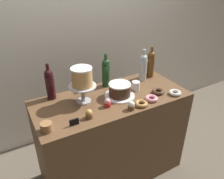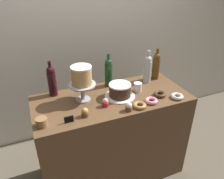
# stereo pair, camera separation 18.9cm
# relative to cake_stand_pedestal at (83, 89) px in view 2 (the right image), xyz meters

# --- Properties ---
(ground_plane) EXTENTS (12.00, 12.00, 0.00)m
(ground_plane) POSITION_rel_cake_stand_pedestal_xyz_m (0.25, -0.06, -1.02)
(ground_plane) COLOR #665B4C
(back_wall) EXTENTS (6.00, 0.05, 2.60)m
(back_wall) POSITION_rel_cake_stand_pedestal_xyz_m (0.25, 0.83, 0.28)
(back_wall) COLOR silver
(back_wall) RESTS_ON ground_plane
(display_counter) EXTENTS (1.38, 0.62, 0.92)m
(display_counter) POSITION_rel_cake_stand_pedestal_xyz_m (0.25, -0.06, -0.56)
(display_counter) COLOR brown
(display_counter) RESTS_ON ground_plane
(cake_stand_pedestal) EXTENTS (0.23, 0.23, 0.16)m
(cake_stand_pedestal) POSITION_rel_cake_stand_pedestal_xyz_m (0.00, 0.00, 0.00)
(cake_stand_pedestal) COLOR #B2B2B7
(cake_stand_pedestal) RESTS_ON display_counter
(white_layer_cake) EXTENTS (0.17, 0.17, 0.16)m
(white_layer_cake) POSITION_rel_cake_stand_pedestal_xyz_m (0.00, 0.00, 0.13)
(white_layer_cake) COLOR tan
(white_layer_cake) RESTS_ON cake_stand_pedestal
(silver_serving_platter) EXTENTS (0.27, 0.27, 0.01)m
(silver_serving_platter) POSITION_rel_cake_stand_pedestal_xyz_m (0.32, -0.07, -0.10)
(silver_serving_platter) COLOR white
(silver_serving_platter) RESTS_ON display_counter
(chocolate_round_cake) EXTENTS (0.20, 0.20, 0.11)m
(chocolate_round_cake) POSITION_rel_cake_stand_pedestal_xyz_m (0.32, -0.07, -0.04)
(chocolate_round_cake) COLOR #3D2619
(chocolate_round_cake) RESTS_ON silver_serving_platter
(wine_bottle_amber) EXTENTS (0.08, 0.08, 0.33)m
(wine_bottle_amber) POSITION_rel_cake_stand_pedestal_xyz_m (0.81, 0.14, 0.04)
(wine_bottle_amber) COLOR #5B3814
(wine_bottle_amber) RESTS_ON display_counter
(wine_bottle_green) EXTENTS (0.08, 0.08, 0.33)m
(wine_bottle_green) POSITION_rel_cake_stand_pedestal_xyz_m (0.31, 0.17, 0.04)
(wine_bottle_green) COLOR #193D1E
(wine_bottle_green) RESTS_ON display_counter
(wine_bottle_dark_red) EXTENTS (0.08, 0.08, 0.33)m
(wine_bottle_dark_red) POSITION_rel_cake_stand_pedestal_xyz_m (-0.22, 0.19, 0.04)
(wine_bottle_dark_red) COLOR black
(wine_bottle_dark_red) RESTS_ON display_counter
(wine_bottle_clear) EXTENTS (0.08, 0.08, 0.33)m
(wine_bottle_clear) POSITION_rel_cake_stand_pedestal_xyz_m (0.69, 0.10, 0.04)
(wine_bottle_clear) COLOR #B2BCC1
(wine_bottle_clear) RESTS_ON display_counter
(cupcake_strawberry) EXTENTS (0.06, 0.06, 0.07)m
(cupcake_strawberry) POSITION_rel_cake_stand_pedestal_xyz_m (0.14, -0.17, -0.07)
(cupcake_strawberry) COLOR red
(cupcake_strawberry) RESTS_ON display_counter
(cupcake_vanilla) EXTENTS (0.06, 0.06, 0.07)m
(cupcake_vanilla) POSITION_rel_cake_stand_pedestal_xyz_m (0.29, -0.30, -0.07)
(cupcake_vanilla) COLOR brown
(cupcake_vanilla) RESTS_ON display_counter
(cupcake_caramel) EXTENTS (0.06, 0.06, 0.07)m
(cupcake_caramel) POSITION_rel_cake_stand_pedestal_xyz_m (-0.05, -0.24, -0.07)
(cupcake_caramel) COLOR brown
(cupcake_caramel) RESTS_ON display_counter
(donut_chocolate) EXTENTS (0.11, 0.11, 0.03)m
(donut_chocolate) POSITION_rel_cake_stand_pedestal_xyz_m (0.66, -0.19, -0.09)
(donut_chocolate) COLOR #472D1E
(donut_chocolate) RESTS_ON display_counter
(donut_sugar) EXTENTS (0.11, 0.11, 0.03)m
(donut_sugar) POSITION_rel_cake_stand_pedestal_xyz_m (0.78, -0.28, -0.09)
(donut_sugar) COLOR silver
(donut_sugar) RESTS_ON display_counter
(donut_maple) EXTENTS (0.11, 0.11, 0.03)m
(donut_maple) POSITION_rel_cake_stand_pedestal_xyz_m (0.40, -0.29, -0.09)
(donut_maple) COLOR #B27F47
(donut_maple) RESTS_ON display_counter
(donut_pink) EXTENTS (0.11, 0.11, 0.03)m
(donut_pink) POSITION_rel_cake_stand_pedestal_xyz_m (0.53, -0.26, -0.09)
(donut_pink) COLOR pink
(donut_pink) RESTS_ON display_counter
(cookie_stack) EXTENTS (0.08, 0.08, 0.07)m
(cookie_stack) POSITION_rel_cake_stand_pedestal_xyz_m (-0.37, -0.24, -0.07)
(cookie_stack) COLOR olive
(cookie_stack) RESTS_ON display_counter
(price_sign_chalkboard) EXTENTS (0.07, 0.01, 0.05)m
(price_sign_chalkboard) POSITION_rel_cake_stand_pedestal_xyz_m (-0.18, -0.27, -0.08)
(price_sign_chalkboard) COLOR black
(price_sign_chalkboard) RESTS_ON display_counter
(coffee_cup_ceramic) EXTENTS (0.08, 0.08, 0.09)m
(coffee_cup_ceramic) POSITION_rel_cake_stand_pedestal_xyz_m (0.51, -0.04, -0.06)
(coffee_cup_ceramic) COLOR white
(coffee_cup_ceramic) RESTS_ON display_counter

